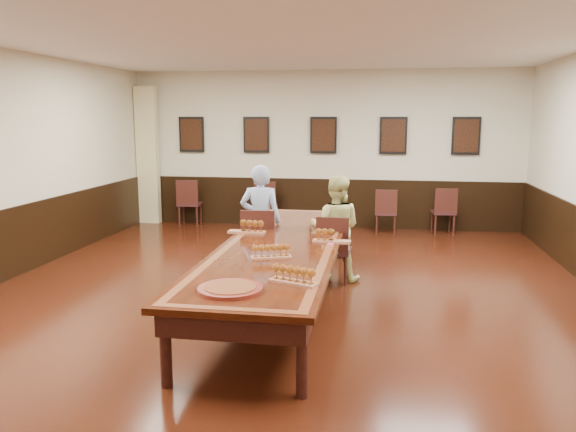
% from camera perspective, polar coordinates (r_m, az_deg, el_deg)
% --- Properties ---
extents(floor, '(8.00, 10.00, 0.02)m').
position_cam_1_polar(floor, '(7.02, -0.67, -8.85)').
color(floor, black).
rests_on(floor, ground).
extents(ceiling, '(8.00, 10.00, 0.02)m').
position_cam_1_polar(ceiling, '(6.71, -0.73, 18.15)').
color(ceiling, white).
rests_on(ceiling, floor).
extents(wall_back, '(8.00, 0.02, 3.20)m').
position_cam_1_polar(wall_back, '(11.63, 3.64, 6.73)').
color(wall_back, beige).
rests_on(wall_back, floor).
extents(wall_front, '(8.00, 0.02, 3.20)m').
position_cam_1_polar(wall_front, '(2.03, -26.57, -10.01)').
color(wall_front, beige).
rests_on(wall_front, floor).
extents(chair_man, '(0.51, 0.55, 1.01)m').
position_cam_1_polar(chair_man, '(7.95, -2.88, -2.77)').
color(chair_man, '#321617').
rests_on(chair_man, floor).
extents(chair_woman, '(0.47, 0.51, 0.94)m').
position_cam_1_polar(chair_woman, '(7.79, 4.72, -3.31)').
color(chair_woman, '#321617').
rests_on(chair_woman, floor).
extents(spare_chair_a, '(0.51, 0.54, 0.97)m').
position_cam_1_polar(spare_chair_a, '(12.04, -9.95, 1.39)').
color(spare_chair_a, '#321617').
rests_on(spare_chair_a, floor).
extents(spare_chair_b, '(0.48, 0.52, 0.97)m').
position_cam_1_polar(spare_chair_b, '(11.69, -2.21, 1.26)').
color(spare_chair_b, '#321617').
rests_on(spare_chair_b, floor).
extents(spare_chair_c, '(0.43, 0.47, 0.89)m').
position_cam_1_polar(spare_chair_c, '(11.15, 9.94, 0.49)').
color(spare_chair_c, '#321617').
rests_on(spare_chair_c, floor).
extents(spare_chair_d, '(0.47, 0.51, 0.92)m').
position_cam_1_polar(spare_chair_d, '(11.38, 15.50, 0.53)').
color(spare_chair_d, '#321617').
rests_on(spare_chair_d, floor).
extents(person_man, '(0.61, 0.43, 1.61)m').
position_cam_1_polar(person_man, '(7.99, -2.79, -0.50)').
color(person_man, '#4B74BD').
rests_on(person_man, floor).
extents(person_woman, '(0.77, 0.61, 1.47)m').
position_cam_1_polar(person_woman, '(7.83, 4.85, -1.25)').
color(person_woman, '#CCCE80').
rests_on(person_woman, floor).
extents(pink_phone, '(0.09, 0.15, 0.01)m').
position_cam_1_polar(pink_phone, '(6.78, 4.38, -2.84)').
color(pink_phone, '#D7478A').
rests_on(pink_phone, conference_table).
extents(curtain, '(0.45, 0.18, 2.90)m').
position_cam_1_polar(curtain, '(12.41, -14.06, 5.97)').
color(curtain, beige).
rests_on(curtain, floor).
extents(wainscoting, '(8.00, 10.00, 1.00)m').
position_cam_1_polar(wainscoting, '(6.87, -0.68, -4.82)').
color(wainscoting, black).
rests_on(wainscoting, floor).
extents(conference_table, '(1.40, 5.00, 0.76)m').
position_cam_1_polar(conference_table, '(6.85, -0.68, -3.92)').
color(conference_table, black).
rests_on(conference_table, floor).
extents(posters, '(6.14, 0.04, 0.74)m').
position_cam_1_polar(posters, '(11.55, 3.62, 8.20)').
color(posters, black).
rests_on(posters, wall_back).
extents(flight_a, '(0.50, 0.18, 0.18)m').
position_cam_1_polar(flight_a, '(7.39, -4.02, -1.13)').
color(flight_a, '#985B3F').
rests_on(flight_a, conference_table).
extents(flight_b, '(0.47, 0.15, 0.17)m').
position_cam_1_polar(flight_b, '(6.86, 4.19, -2.05)').
color(flight_b, '#985B3F').
rests_on(flight_b, conference_table).
extents(flight_c, '(0.45, 0.27, 0.16)m').
position_cam_1_polar(flight_c, '(6.07, -1.72, -3.66)').
color(flight_c, '#985B3F').
rests_on(flight_c, conference_table).
extents(flight_d, '(0.49, 0.30, 0.17)m').
position_cam_1_polar(flight_d, '(5.16, 0.56, -6.07)').
color(flight_d, '#985B3F').
rests_on(flight_d, conference_table).
extents(red_plate_grp, '(0.22, 0.22, 0.03)m').
position_cam_1_polar(red_plate_grp, '(6.57, -1.30, -3.18)').
color(red_plate_grp, red).
rests_on(red_plate_grp, conference_table).
extents(carved_platter, '(0.65, 0.65, 0.05)m').
position_cam_1_polar(carved_platter, '(4.99, -5.89, -7.39)').
color(carved_platter, '#561511').
rests_on(carved_platter, conference_table).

